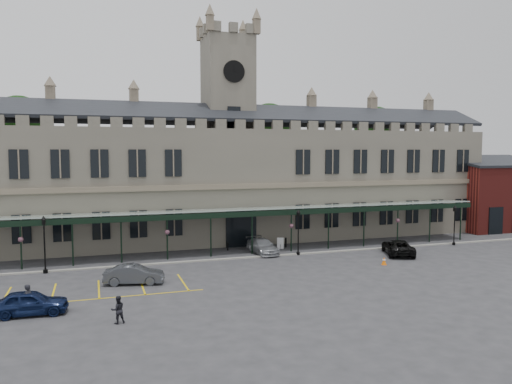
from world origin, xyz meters
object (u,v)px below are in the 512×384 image
object	(u,v)px
car_taxi	(262,246)
lamp_post_left	(44,239)
lamp_post_right	(455,222)
station_building	(228,181)
car_left_a	(29,303)
car_van	(398,247)
car_left_b	(134,274)
clock_tower	(228,120)
person_a	(29,300)
person_b	(118,310)
lamp_post_mid	(298,228)
traffic_cone	(384,261)
sign_board	(280,243)

from	to	relation	value
car_taxi	lamp_post_left	bearing A→B (deg)	-178.31
lamp_post_right	station_building	bearing A→B (deg)	152.68
car_left_a	car_van	world-z (taller)	car_left_a
car_left_b	car_taxi	size ratio (longest dim) A/B	0.91
clock_tower	person_a	size ratio (longest dim) A/B	13.17
car_taxi	person_b	size ratio (longest dim) A/B	2.98
lamp_post_mid	person_b	xyz separation A→B (m)	(-16.99, -14.08, -1.76)
person_b	car_van	bearing A→B (deg)	-167.81
car_van	person_b	xyz separation A→B (m)	(-26.02, -11.32, 0.09)
car_taxi	car_van	size ratio (longest dim) A/B	0.93
lamp_post_right	car_taxi	bearing A→B (deg)	173.82
station_building	car_van	world-z (taller)	station_building
station_building	person_a	distance (m)	28.62
lamp_post_left	lamp_post_mid	world-z (taller)	lamp_post_left
lamp_post_mid	car_van	distance (m)	9.62
lamp_post_right	traffic_cone	distance (m)	13.27
station_building	lamp_post_right	bearing A→B (deg)	-27.32
lamp_post_left	car_van	world-z (taller)	lamp_post_left
sign_board	car_van	size ratio (longest dim) A/B	0.22
station_building	car_taxi	xyz separation A→B (m)	(1.00, -8.80, -5.78)
traffic_cone	sign_board	size ratio (longest dim) A/B	0.60
car_taxi	person_b	bearing A→B (deg)	-135.72
car_taxi	clock_tower	bearing A→B (deg)	92.28
clock_tower	lamp_post_right	xyz separation A→B (m)	(21.28, -11.08, -10.64)
lamp_post_mid	car_taxi	distance (m)	3.91
person_b	car_taxi	bearing A→B (deg)	-142.90
clock_tower	lamp_post_mid	world-z (taller)	clock_tower
lamp_post_right	car_left_a	bearing A→B (deg)	-165.08
clock_tower	sign_board	bearing A→B (deg)	-64.88
person_a	lamp_post_left	bearing A→B (deg)	26.56
sign_board	person_b	bearing A→B (deg)	-114.64
station_building	lamp_post_right	size ratio (longest dim) A/B	14.42
station_building	car_left_a	distance (m)	28.57
lamp_post_right	person_b	size ratio (longest dim) A/B	2.61
lamp_post_right	car_left_b	world-z (taller)	lamp_post_right
car_left_b	person_a	bearing A→B (deg)	142.23
sign_board	person_a	world-z (taller)	person_a
sign_board	person_b	size ratio (longest dim) A/B	0.70
station_building	clock_tower	world-z (taller)	clock_tower
lamp_post_left	traffic_cone	bearing A→B (deg)	-11.96
car_left_b	car_taxi	world-z (taller)	car_left_b
lamp_post_right	person_b	xyz separation A→B (m)	(-34.30, -13.61, -1.67)
sign_board	car_left_a	xyz separation A→B (m)	(-21.41, -14.22, 0.20)
lamp_post_mid	car_left_a	xyz separation A→B (m)	(-21.95, -10.93, -1.81)
lamp_post_right	car_van	bearing A→B (deg)	-164.55
lamp_post_left	lamp_post_right	size ratio (longest dim) A/B	1.11
lamp_post_left	lamp_post_mid	distance (m)	21.99
sign_board	car_taxi	bearing A→B (deg)	-128.48
station_building	traffic_cone	world-z (taller)	station_building
car_left_a	person_a	world-z (taller)	person_a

